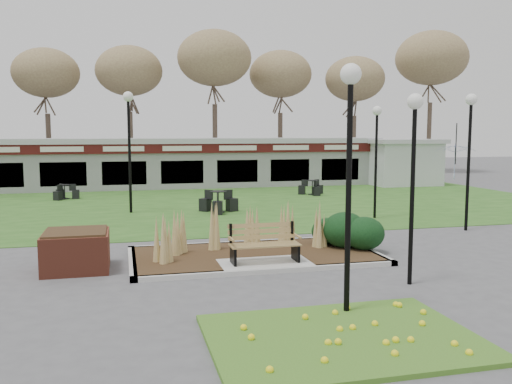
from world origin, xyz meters
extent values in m
plane|color=#515154|center=(0.00, 0.00, 0.00)|extent=(100.00, 100.00, 0.00)
cube|color=#295A1C|center=(0.00, 12.00, 0.01)|extent=(34.00, 16.00, 0.02)
cube|color=#427020|center=(0.00, -4.60, 0.04)|extent=(4.20, 3.00, 0.08)
cube|color=#362815|center=(0.00, 1.20, 0.06)|extent=(6.22, 3.22, 0.12)
cube|color=#B7B7B2|center=(0.00, -0.41, 0.06)|extent=(6.40, 0.18, 0.12)
cube|color=#B7B7B2|center=(0.00, 2.81, 0.06)|extent=(6.40, 0.18, 0.12)
cube|color=#B7B7B2|center=(-3.11, 1.20, 0.06)|extent=(0.18, 3.40, 0.12)
cube|color=#B7B7B2|center=(3.11, 1.20, 0.06)|extent=(0.18, 3.40, 0.12)
cube|color=#B7B7B2|center=(0.00, 0.15, 0.07)|extent=(2.20, 1.20, 0.13)
cone|color=tan|center=(-1.90, 1.60, 0.70)|extent=(0.36, 0.36, 1.15)
cone|color=tan|center=(-0.90, 2.00, 0.70)|extent=(0.36, 0.36, 1.15)
cone|color=tan|center=(0.20, 2.20, 0.70)|extent=(0.36, 0.36, 1.15)
cone|color=tan|center=(1.10, 2.00, 0.70)|extent=(0.36, 0.36, 1.15)
cone|color=tan|center=(1.90, 1.60, 0.70)|extent=(0.36, 0.36, 1.15)
cone|color=tan|center=(-2.40, 0.80, 0.70)|extent=(0.36, 0.36, 1.15)
ellipsoid|color=black|center=(2.60, 1.40, 0.59)|extent=(1.21, 1.10, 0.99)
ellipsoid|color=black|center=(3.00, 1.00, 0.54)|extent=(1.10, 1.00, 0.90)
ellipsoid|color=black|center=(2.90, 1.90, 0.53)|extent=(1.06, 0.96, 0.86)
ellipsoid|color=black|center=(2.30, 1.90, 0.48)|extent=(0.92, 0.84, 0.76)
cube|color=olive|center=(0.00, 0.15, 0.56)|extent=(1.70, 0.57, 0.04)
cube|color=olive|center=(0.00, 0.46, 0.84)|extent=(1.70, 0.13, 0.44)
cube|color=black|center=(-0.78, 0.15, 0.34)|extent=(0.06, 0.55, 0.42)
cube|color=black|center=(0.78, 0.15, 0.34)|extent=(0.06, 0.55, 0.42)
cube|color=black|center=(-0.78, 0.45, 0.81)|extent=(0.06, 0.06, 0.50)
cube|color=black|center=(0.78, 0.45, 0.81)|extent=(0.06, 0.06, 0.50)
cube|color=olive|center=(-0.82, 0.13, 0.74)|extent=(0.05, 0.50, 0.04)
cube|color=olive|center=(0.82, 0.13, 0.74)|extent=(0.05, 0.50, 0.04)
cube|color=brown|center=(-4.40, 1.00, 0.45)|extent=(1.50, 1.50, 0.90)
cube|color=#362815|center=(-4.40, 1.00, 0.92)|extent=(1.40, 1.40, 0.06)
cube|color=gray|center=(0.00, 20.00, 1.30)|extent=(24.00, 3.00, 2.60)
cube|color=#49100F|center=(0.00, 18.45, 2.35)|extent=(24.00, 0.18, 0.55)
cube|color=#B9B9BE|center=(0.00, 20.00, 2.75)|extent=(24.60, 3.40, 0.30)
cube|color=silver|center=(0.00, 18.34, 2.35)|extent=(22.00, 0.02, 0.28)
cube|color=black|center=(0.00, 18.55, 1.00)|extent=(22.00, 0.10, 1.30)
cube|color=silver|center=(13.50, 18.00, 1.30)|extent=(4.00, 3.00, 2.60)
cube|color=#B9B9BE|center=(13.50, 18.00, 2.70)|extent=(4.40, 3.40, 0.25)
cylinder|color=#47382B|center=(-9.00, 28.00, 2.59)|extent=(0.36, 0.36, 5.17)
ellipsoid|color=brown|center=(-9.00, 28.00, 8.39)|extent=(5.24, 5.24, 3.93)
cylinder|color=#47382B|center=(-3.00, 28.00, 2.59)|extent=(0.36, 0.36, 5.17)
ellipsoid|color=brown|center=(-3.00, 28.00, 8.39)|extent=(5.24, 5.24, 3.93)
cylinder|color=#47382B|center=(3.00, 28.00, 2.59)|extent=(0.36, 0.36, 5.17)
ellipsoid|color=brown|center=(3.00, 28.00, 8.39)|extent=(5.24, 5.24, 3.93)
cylinder|color=#47382B|center=(9.00, 28.00, 2.59)|extent=(0.36, 0.36, 5.17)
ellipsoid|color=brown|center=(9.00, 28.00, 8.39)|extent=(5.24, 5.24, 3.93)
cylinder|color=#47382B|center=(15.00, 28.00, 2.59)|extent=(0.36, 0.36, 5.17)
ellipsoid|color=brown|center=(15.00, 28.00, 8.39)|extent=(5.24, 5.24, 3.93)
cylinder|color=#47382B|center=(21.00, 28.00, 2.59)|extent=(0.36, 0.36, 5.17)
ellipsoid|color=brown|center=(21.00, 28.00, 8.39)|extent=(5.24, 5.24, 3.93)
cylinder|color=black|center=(0.55, -3.50, 2.04)|extent=(0.10, 0.10, 4.08)
sphere|color=white|center=(0.55, -3.50, 4.25)|extent=(0.37, 0.37, 0.37)
cylinder|color=black|center=(2.66, -1.99, 1.87)|extent=(0.09, 0.09, 3.75)
sphere|color=white|center=(2.66, -1.99, 3.90)|extent=(0.34, 0.34, 0.34)
cylinder|color=black|center=(-3.00, 10.04, 2.24)|extent=(0.11, 0.11, 4.48)
sphere|color=white|center=(-3.00, 10.04, 4.66)|extent=(0.40, 0.40, 0.40)
cylinder|color=black|center=(7.79, 3.36, 2.08)|extent=(0.10, 0.10, 4.15)
sphere|color=white|center=(7.79, 3.36, 4.32)|extent=(0.37, 0.37, 0.37)
cylinder|color=black|center=(5.97, 6.40, 1.95)|extent=(0.10, 0.10, 3.90)
sphere|color=white|center=(5.97, 6.40, 4.05)|extent=(0.35, 0.35, 0.35)
cylinder|color=black|center=(-6.06, 15.37, 0.03)|extent=(0.41, 0.41, 0.03)
cylinder|color=black|center=(-6.06, 15.37, 0.37)|extent=(0.05, 0.05, 0.68)
cylinder|color=black|center=(-6.06, 15.37, 0.71)|extent=(0.56, 0.56, 0.02)
cube|color=black|center=(-5.54, 15.36, 0.24)|extent=(0.33, 0.33, 0.43)
cube|color=black|center=(-6.30, 15.82, 0.24)|extent=(0.43, 0.43, 0.43)
cube|color=black|center=(-6.33, 14.93, 0.24)|extent=(0.44, 0.44, 0.43)
cylinder|color=black|center=(0.45, 9.26, 0.04)|extent=(0.51, 0.51, 0.03)
cylinder|color=black|center=(0.45, 9.26, 0.45)|extent=(0.06, 0.06, 0.83)
cylinder|color=black|center=(0.45, 9.26, 0.87)|extent=(0.69, 0.69, 0.03)
cube|color=black|center=(1.05, 9.45, 0.28)|extent=(0.49, 0.49, 0.53)
cube|color=black|center=(-0.02, 9.69, 0.28)|extent=(0.55, 0.55, 0.53)
cube|color=black|center=(0.31, 8.64, 0.28)|extent=(0.47, 0.47, 0.53)
cylinder|color=black|center=(6.29, 14.28, 0.03)|extent=(0.44, 0.44, 0.03)
cylinder|color=black|center=(6.29, 14.28, 0.39)|extent=(0.05, 0.05, 0.72)
cylinder|color=black|center=(6.29, 14.28, 0.76)|extent=(0.60, 0.60, 0.02)
cube|color=black|center=(6.75, 14.57, 0.25)|extent=(0.47, 0.47, 0.46)
cube|color=black|center=(5.81, 14.54, 0.25)|extent=(0.46, 0.46, 0.46)
cube|color=black|center=(6.31, 13.73, 0.25)|extent=(0.35, 0.35, 0.46)
cylinder|color=black|center=(14.11, 13.43, 1.10)|extent=(0.06, 0.06, 2.20)
imported|color=#2F4FA5|center=(14.11, 13.43, 1.67)|extent=(2.29, 2.33, 1.92)
imported|color=black|center=(-8.99, 27.00, 0.77)|extent=(4.74, 1.78, 1.55)
camera|label=1|loc=(-3.28, -12.24, 3.26)|focal=38.00mm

